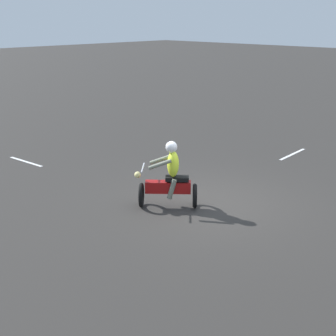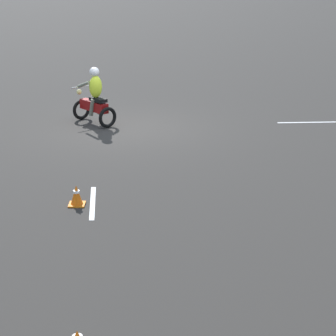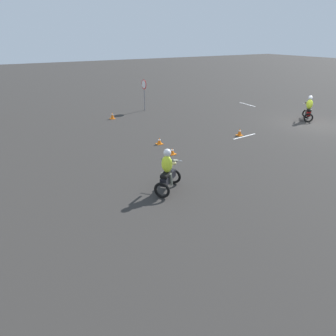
% 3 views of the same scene
% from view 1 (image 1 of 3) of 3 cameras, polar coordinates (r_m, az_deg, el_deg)
% --- Properties ---
extents(ground_plane, '(120.00, 120.00, 0.00)m').
position_cam_1_polar(ground_plane, '(11.76, 4.99, -4.25)').
color(ground_plane, '#2D2B28').
extents(motorcycle_rider_foreground, '(1.38, 1.44, 1.66)m').
position_cam_1_polar(motorcycle_rider_foreground, '(11.22, 0.18, -1.33)').
color(motorcycle_rider_foreground, black).
rests_on(motorcycle_rider_foreground, ground).
extents(lane_stripe_w, '(1.75, 0.21, 0.01)m').
position_cam_1_polar(lane_stripe_w, '(16.36, 14.94, 1.64)').
color(lane_stripe_w, silver).
rests_on(lane_stripe_w, ground).
extents(lane_stripe_s, '(0.25, 1.64, 0.01)m').
position_cam_1_polar(lane_stripe_s, '(15.67, -16.94, 0.76)').
color(lane_stripe_s, silver).
rests_on(lane_stripe_s, ground).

